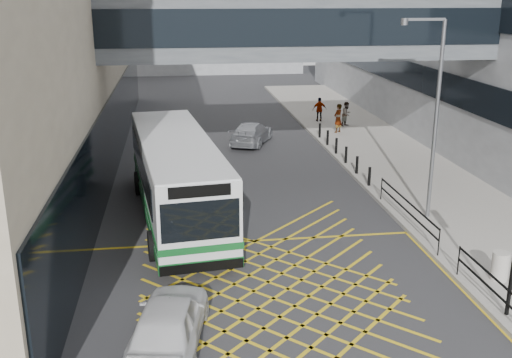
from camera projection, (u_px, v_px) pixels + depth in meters
name	position (u px, v px, depth m)	size (l,w,h in m)	color
ground	(274.00, 299.00, 18.30)	(120.00, 120.00, 0.00)	#333335
skybridge	(297.00, 25.00, 27.80)	(20.00, 4.10, 3.00)	#50555A
pavement	(388.00, 158.00, 33.62)	(6.00, 54.00, 0.16)	#9E9990
box_junction	(274.00, 298.00, 18.29)	(12.00, 9.00, 0.01)	gold
bus	(176.00, 175.00, 24.45)	(4.18, 12.32, 3.39)	silver
car_white	(169.00, 321.00, 15.60)	(1.92, 4.69, 1.49)	silver
car_dark	(174.00, 162.00, 30.37)	(1.84, 4.70, 1.47)	black
car_silver	(251.00, 132.00, 36.84)	(1.93, 4.57, 1.42)	#989BA0
street_lamp	(433.00, 108.00, 23.23)	(1.79, 0.28, 7.89)	slate
litter_bin	(500.00, 266.00, 19.04)	(0.54, 0.54, 0.93)	#ADA89E
kerb_railings	(442.00, 239.00, 20.51)	(0.05, 12.54, 1.00)	black
bollards	(341.00, 150.00, 33.10)	(0.14, 10.14, 0.90)	black
pedestrian_a	(338.00, 118.00, 39.06)	(0.74, 0.53, 1.87)	gray
pedestrian_b	(347.00, 114.00, 41.00)	(0.80, 0.47, 1.65)	gray
pedestrian_c	(320.00, 109.00, 42.48)	(1.00, 0.48, 1.69)	gray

